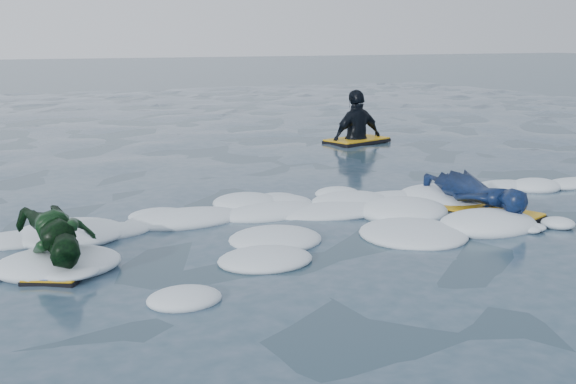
{
  "coord_description": "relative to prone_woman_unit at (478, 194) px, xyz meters",
  "views": [
    {
      "loc": [
        -2.9,
        -5.64,
        1.98
      ],
      "look_at": [
        0.27,
        1.6,
        0.26
      ],
      "focal_mm": 45.0,
      "sensor_mm": 36.0,
      "label": 1
    }
  ],
  "objects": [
    {
      "name": "ground",
      "position": [
        -2.28,
        -0.81,
        -0.22
      ],
      "size": [
        120.0,
        120.0,
        0.0
      ],
      "primitive_type": "plane",
      "color": "#1B3942",
      "rests_on": "ground"
    },
    {
      "name": "waiting_rider_unit",
      "position": [
        1.37,
        5.31,
        -0.14
      ],
      "size": [
        1.39,
        1.04,
        1.85
      ],
      "rotation": [
        0.0,
        0.0,
        0.33
      ],
      "color": "black",
      "rests_on": "ground"
    },
    {
      "name": "prone_child_unit",
      "position": [
        -4.58,
        -0.12,
        0.04
      ],
      "size": [
        0.79,
        1.31,
        0.49
      ],
      "rotation": [
        0.0,
        0.0,
        1.1
      ],
      "color": "black",
      "rests_on": "ground"
    },
    {
      "name": "foam_band",
      "position": [
        -2.28,
        0.23,
        -0.22
      ],
      "size": [
        12.0,
        3.1,
        0.3
      ],
      "primitive_type": null,
      "color": "white",
      "rests_on": "ground"
    },
    {
      "name": "prone_woman_unit",
      "position": [
        0.0,
        0.0,
        0.0
      ],
      "size": [
        0.95,
        1.68,
        0.42
      ],
      "rotation": [
        0.0,
        0.0,
        1.96
      ],
      "color": "black",
      "rests_on": "ground"
    }
  ]
}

